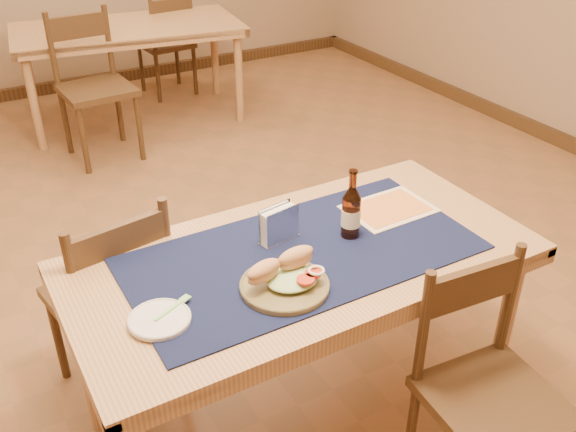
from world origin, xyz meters
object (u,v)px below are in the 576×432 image
chair_main_near (487,389)px  beer_bottle (351,212)px  back_table (128,36)px  main_table (302,274)px  chair_main_far (113,297)px  sandwich_plate (286,279)px  napkin_holder (279,225)px

chair_main_near → beer_bottle: size_ratio=3.40×
back_table → chair_main_near: (-0.09, -3.89, -0.21)m
chair_main_near → beer_bottle: 0.73m
back_table → beer_bottle: (-0.23, -3.29, 0.18)m
main_table → chair_main_far: size_ratio=1.79×
back_table → sandwich_plate: 3.49m
main_table → sandwich_plate: 0.23m
main_table → beer_bottle: 0.27m
sandwich_plate → main_table: bearing=43.7°
napkin_holder → chair_main_near: bearing=-61.7°
chair_main_far → chair_main_near: chair_main_far is taller
sandwich_plate → chair_main_far: bearing=124.4°
back_table → napkin_holder: (-0.46, -3.19, 0.15)m
chair_main_near → napkin_holder: size_ratio=5.61×
main_table → sandwich_plate: (-0.15, -0.14, 0.12)m
chair_main_far → chair_main_near: bearing=-49.3°
main_table → sandwich_plate: size_ratio=5.60×
chair_main_far → sandwich_plate: 0.80m
beer_bottle → chair_main_near: bearing=-76.8°
sandwich_plate → beer_bottle: (0.35, 0.15, 0.07)m
main_table → napkin_holder: 0.19m
beer_bottle → napkin_holder: 0.26m
sandwich_plate → napkin_holder: napkin_holder is taller
main_table → chair_main_near: bearing=-59.5°
chair_main_near → napkin_holder: bearing=118.3°
main_table → chair_main_far: (-0.56, 0.47, -0.20)m
sandwich_plate → chair_main_near: bearing=-42.3°
chair_main_far → chair_main_near: 1.39m
chair_main_far → back_table: bearing=70.7°
main_table → chair_main_near: chair_main_near is taller
main_table → back_table: same height
main_table → back_table: bearing=82.5°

